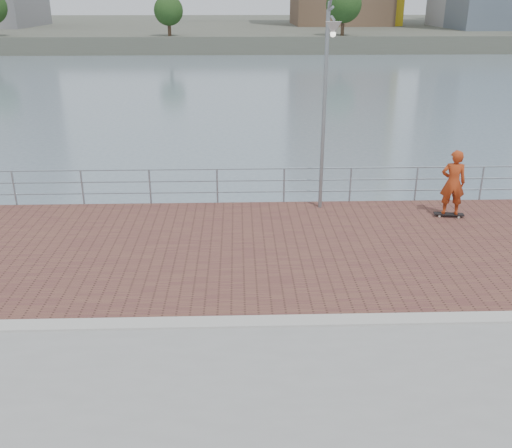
{
  "coord_description": "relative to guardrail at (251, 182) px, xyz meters",
  "views": [
    {
      "loc": [
        -0.38,
        -9.67,
        6.0
      ],
      "look_at": [
        0.0,
        2.0,
        1.3
      ],
      "focal_mm": 40.0,
      "sensor_mm": 36.0,
      "label": 1
    }
  ],
  "objects": [
    {
      "name": "water",
      "position": [
        -0.0,
        -7.0,
        -2.69
      ],
      "size": [
        400.0,
        400.0,
        0.0
      ],
      "primitive_type": "plane",
      "color": "slate",
      "rests_on": "ground"
    },
    {
      "name": "brick_lane",
      "position": [
        -0.0,
        -3.4,
        -0.68
      ],
      "size": [
        40.0,
        6.8,
        0.02
      ],
      "primitive_type": "cube",
      "color": "brown",
      "rests_on": "seawall"
    },
    {
      "name": "curb",
      "position": [
        -0.0,
        -7.0,
        -0.66
      ],
      "size": [
        40.0,
        0.4,
        0.06
      ],
      "primitive_type": "cube",
      "color": "#B7B5AD",
      "rests_on": "seawall"
    },
    {
      "name": "far_shore",
      "position": [
        -0.0,
        115.5,
        -1.44
      ],
      "size": [
        320.0,
        95.0,
        2.5
      ],
      "primitive_type": "cube",
      "color": "#4C5142",
      "rests_on": "ground"
    },
    {
      "name": "guardrail",
      "position": [
        0.0,
        0.0,
        0.0
      ],
      "size": [
        39.06,
        0.06,
        1.13
      ],
      "color": "#8C9EA8",
      "rests_on": "brick_lane"
    },
    {
      "name": "street_lamp",
      "position": [
        2.09,
        -0.91,
        3.33
      ],
      "size": [
        0.41,
        1.2,
        5.67
      ],
      "color": "gray",
      "rests_on": "brick_lane"
    },
    {
      "name": "skateboard",
      "position": [
        5.72,
        -1.43,
        -0.6
      ],
      "size": [
        0.86,
        0.36,
        0.1
      ],
      "rotation": [
        0.0,
        0.0,
        -0.18
      ],
      "color": "black",
      "rests_on": "brick_lane"
    },
    {
      "name": "skateboarder",
      "position": [
        5.72,
        -1.43,
        0.36
      ],
      "size": [
        0.76,
        0.57,
        1.9
      ],
      "primitive_type": "imported",
      "rotation": [
        0.0,
        0.0,
        2.96
      ],
      "color": "#A93916",
      "rests_on": "skateboard"
    },
    {
      "name": "shoreline_trees",
      "position": [
        8.75,
        70.0,
        3.67
      ],
      "size": [
        144.2,
        5.1,
        6.8
      ],
      "color": "#473323",
      "rests_on": "far_shore"
    }
  ]
}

